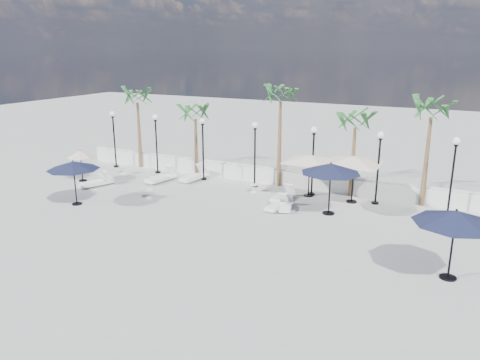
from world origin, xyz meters
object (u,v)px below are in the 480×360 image
at_px(parasol_navy_right, 456,218).
at_px(parasol_cream_sq_a, 310,155).
at_px(parasol_navy_mid, 331,168).
at_px(lounger_4, 283,196).
at_px(lounger_1, 97,182).
at_px(lounger_5, 286,205).
at_px(parasol_navy_left, 73,166).
at_px(parasol_cream_small, 80,154).
at_px(lounger_0, 161,177).
at_px(lounger_6, 277,205).
at_px(lounger_2, 93,183).
at_px(lounger_3, 194,176).
at_px(parasol_cream_sq_b, 354,157).

relative_size(parasol_navy_right, parasol_cream_sq_a, 0.58).
bearing_deg(parasol_navy_mid, lounger_4, 161.13).
distance_m(parasol_navy_right, parasol_cream_sq_a, 10.26).
height_order(lounger_1, lounger_5, lounger_1).
bearing_deg(parasol_navy_left, parasol_cream_small, 131.08).
xyz_separation_m(lounger_0, parasol_cream_sq_a, (8.99, 1.30, 2.03)).
relative_size(lounger_6, parasol_navy_right, 0.60).
xyz_separation_m(lounger_2, parasol_navy_mid, (13.72, 1.74, 2.09)).
bearing_deg(lounger_5, lounger_2, 173.61).
bearing_deg(lounger_3, parasol_cream_sq_b, 8.17).
bearing_deg(lounger_2, lounger_4, 36.72).
relative_size(lounger_1, parasol_navy_mid, 0.69).
height_order(lounger_0, lounger_1, lounger_0).
bearing_deg(lounger_0, lounger_2, -126.34).
distance_m(parasol_navy_left, parasol_navy_right, 17.91).
bearing_deg(lounger_6, lounger_0, 176.35).
height_order(lounger_3, parasol_navy_right, parasol_navy_right).
bearing_deg(lounger_6, parasol_navy_left, -150.68).
bearing_deg(parasol_navy_right, lounger_0, 161.17).
relative_size(lounger_1, lounger_6, 1.16).
bearing_deg(lounger_5, lounger_3, 147.37).
height_order(lounger_0, parasol_cream_sq_b, parasol_cream_sq_b).
relative_size(lounger_6, parasol_cream_small, 0.89).
relative_size(lounger_0, lounger_6, 1.29).
bearing_deg(lounger_0, lounger_3, 45.10).
relative_size(parasol_navy_right, parasol_cream_sq_b, 0.54).
bearing_deg(lounger_5, parasol_navy_left, -170.68).
relative_size(parasol_cream_sq_a, parasol_cream_small, 2.58).
distance_m(lounger_1, lounger_3, 5.76).
bearing_deg(lounger_6, parasol_cream_small, -170.83).
bearing_deg(lounger_4, lounger_6, -72.16).
relative_size(lounger_0, lounger_5, 1.30).
bearing_deg(lounger_5, parasol_cream_sq_a, 70.56).
bearing_deg(parasol_navy_right, lounger_4, 146.70).
relative_size(parasol_cream_sq_b, parasol_cream_small, 2.73).
xyz_separation_m(lounger_2, parasol_navy_right, (19.45, -2.90, 2.08)).
height_order(parasol_cream_sq_a, parasol_cream_sq_b, parasol_cream_sq_b).
bearing_deg(lounger_0, parasol_cream_sq_a, 18.65).
height_order(lounger_2, lounger_4, lounger_4).
xyz_separation_m(lounger_0, lounger_4, (8.03, -0.05, -0.04)).
bearing_deg(lounger_0, parasol_navy_left, -93.51).
distance_m(lounger_2, lounger_6, 11.26).
bearing_deg(parasol_cream_sq_b, parasol_cream_small, -167.96).
bearing_deg(lounger_1, parasol_cream_sq_a, 38.96).
bearing_deg(lounger_6, parasol_cream_sq_b, 48.75).
xyz_separation_m(lounger_3, parasol_navy_left, (-3.02, -6.67, 1.82)).
bearing_deg(lounger_3, lounger_5, -12.11).
relative_size(parasol_navy_mid, parasol_cream_sq_a, 0.58).
bearing_deg(lounger_5, parasol_navy_right, -42.12).
bearing_deg(parasol_navy_left, parasol_cream_sq_b, 28.19).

